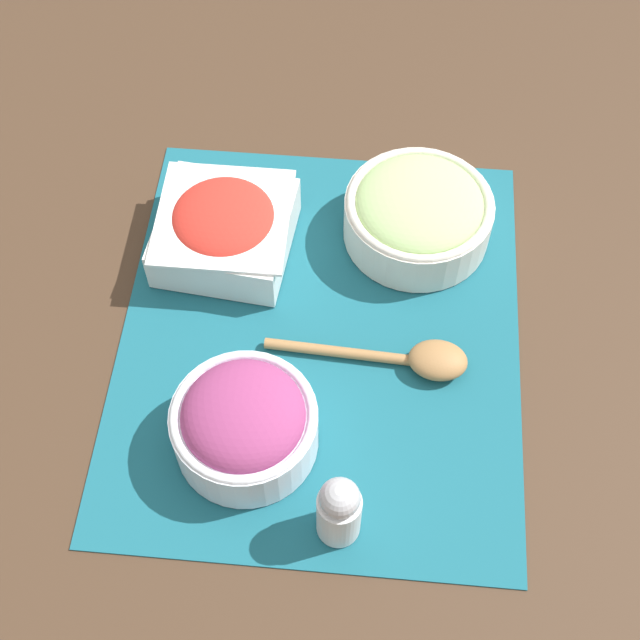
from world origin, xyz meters
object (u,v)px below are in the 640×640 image
(wooden_spoon, at_px, (416,358))
(tomato_bowl, at_px, (225,228))
(cucumber_bowl, at_px, (418,213))
(pepper_shaker, at_px, (339,510))
(onion_bowl, at_px, (244,423))

(wooden_spoon, bearing_deg, tomato_bowl, 58.29)
(cucumber_bowl, xyz_separation_m, pepper_shaker, (-0.37, 0.06, 0.01))
(cucumber_bowl, height_order, wooden_spoon, cucumber_bowl)
(wooden_spoon, height_order, pepper_shaker, pepper_shaker)
(tomato_bowl, xyz_separation_m, wooden_spoon, (-0.14, -0.23, -0.02))
(tomato_bowl, bearing_deg, cucumber_bowl, -80.00)
(tomato_bowl, height_order, wooden_spoon, tomato_bowl)
(wooden_spoon, bearing_deg, onion_bowl, 122.17)
(tomato_bowl, relative_size, wooden_spoon, 0.73)
(wooden_spoon, bearing_deg, pepper_shaker, 159.93)
(cucumber_bowl, distance_m, wooden_spoon, 0.18)
(pepper_shaker, bearing_deg, wooden_spoon, -20.07)
(onion_bowl, bearing_deg, cucumber_bowl, -29.90)
(onion_bowl, distance_m, pepper_shaker, 0.13)
(cucumber_bowl, bearing_deg, tomato_bowl, 100.00)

